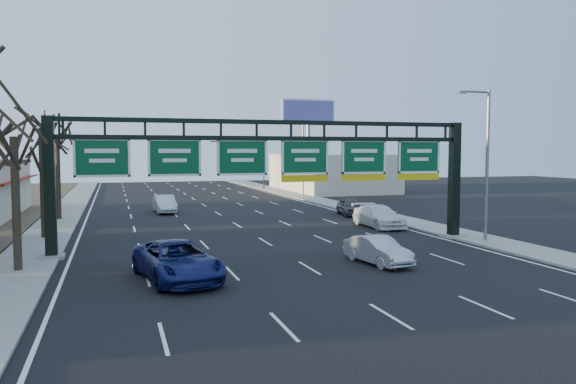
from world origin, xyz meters
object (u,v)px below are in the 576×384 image
object	(u,v)px
car_silver_sedan	(378,250)
sign_gantry	(277,165)
car_blue_suv	(177,261)
car_white_wagon	(379,216)

from	to	relation	value
car_silver_sedan	sign_gantry	bearing A→B (deg)	108.87
sign_gantry	car_blue_suv	size ratio (longest dim) A/B	4.15
sign_gantry	car_silver_sedan	size ratio (longest dim) A/B	6.04
car_silver_sedan	car_white_wagon	distance (m)	13.46
car_blue_suv	car_white_wagon	distance (m)	20.06
sign_gantry	car_blue_suv	bearing A→B (deg)	-133.42
car_blue_suv	car_silver_sedan	xyz separation A→B (m)	(9.59, 0.56, -0.15)
car_blue_suv	car_white_wagon	world-z (taller)	car_blue_suv
sign_gantry	car_silver_sedan	xyz separation A→B (m)	(3.30, -6.10, -3.96)
car_white_wagon	car_silver_sedan	bearing A→B (deg)	-117.93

